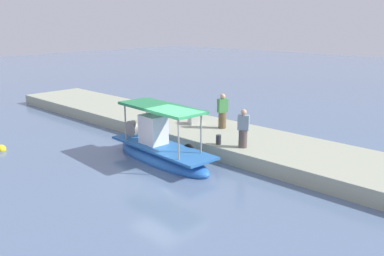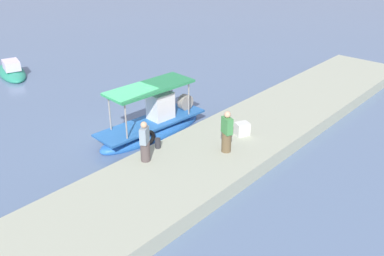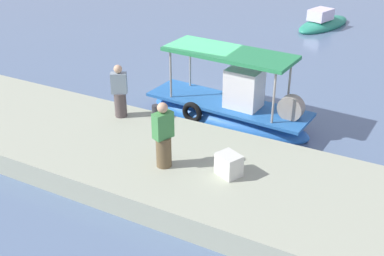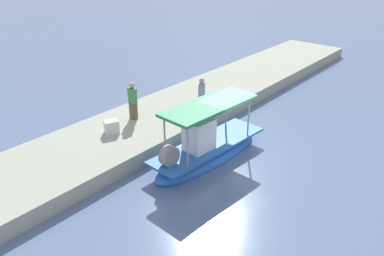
{
  "view_description": "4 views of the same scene",
  "coord_description": "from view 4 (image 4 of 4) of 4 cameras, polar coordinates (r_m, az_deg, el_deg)",
  "views": [
    {
      "loc": [
        -11.7,
        10.8,
        6.08
      ],
      "look_at": [
        0.91,
        -2.42,
        1.23
      ],
      "focal_mm": 38.38,
      "sensor_mm": 36.0,
      "label": 1
    },
    {
      "loc": [
        -10.96,
        -14.18,
        9.15
      ],
      "look_at": [
        1.72,
        -2.8,
        0.82
      ],
      "focal_mm": 39.2,
      "sensor_mm": 36.0,
      "label": 2
    },
    {
      "loc": [
        6.93,
        -14.06,
        7.21
      ],
      "look_at": [
        1.18,
        -3.31,
        0.92
      ],
      "focal_mm": 44.35,
      "sensor_mm": 36.0,
      "label": 3
    },
    {
      "loc": [
        12.63,
        7.96,
        8.42
      ],
      "look_at": [
        0.6,
        -2.06,
        0.81
      ],
      "focal_mm": 36.91,
      "sensor_mm": 36.0,
      "label": 4
    }
  ],
  "objects": [
    {
      "name": "ground_plane",
      "position": [
        17.14,
        6.61,
        -3.7
      ],
      "size": [
        120.0,
        120.0,
        0.0
      ],
      "primitive_type": "plane",
      "color": "slate"
    },
    {
      "name": "fisherman_near_bollard",
      "position": [
        19.26,
        1.4,
        4.61
      ],
      "size": [
        0.55,
        0.52,
        1.71
      ],
      "color": "#514544",
      "rests_on": "dock_quay"
    },
    {
      "name": "main_fishing_boat",
      "position": [
        16.39,
        2.14,
        -3.13
      ],
      "size": [
        5.93,
        2.01,
        2.84
      ],
      "color": "blue",
      "rests_on": "ground_plane"
    },
    {
      "name": "fisherman_by_crate",
      "position": [
        18.62,
        -8.54,
        3.69
      ],
      "size": [
        0.52,
        0.58,
        1.8
      ],
      "color": "brown",
      "rests_on": "dock_quay"
    },
    {
      "name": "dock_quay",
      "position": [
        19.53,
        -4.5,
        1.36
      ],
      "size": [
        36.0,
        4.36,
        0.65
      ],
      "primitive_type": "cube",
      "color": "#9FA58E",
      "rests_on": "ground_plane"
    },
    {
      "name": "cargo_crate",
      "position": [
        17.58,
        -11.55,
        0.19
      ],
      "size": [
        0.74,
        0.68,
        0.58
      ],
      "primitive_type": "cube",
      "rotation": [
        0.0,
        0.0,
        2.71
      ],
      "color": "silver",
      "rests_on": "dock_quay"
    },
    {
      "name": "mooring_bollard",
      "position": [
        18.49,
        0.32,
        1.81
      ],
      "size": [
        0.24,
        0.24,
        0.43
      ],
      "primitive_type": "cylinder",
      "color": "#2D2D33",
      "rests_on": "dock_quay"
    }
  ]
}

